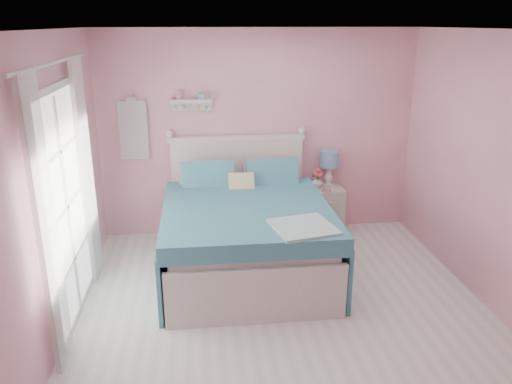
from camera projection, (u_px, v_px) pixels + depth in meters
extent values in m
plane|color=white|center=(287.00, 322.00, 4.66)|extent=(4.50, 4.50, 0.00)
plane|color=pink|center=(258.00, 134.00, 6.36)|extent=(4.00, 0.00, 4.00)
plane|color=pink|center=(385.00, 357.00, 2.13)|extent=(4.00, 0.00, 4.00)
plane|color=pink|center=(46.00, 199.00, 4.02)|extent=(0.00, 4.50, 4.50)
plane|color=pink|center=(510.00, 182.00, 4.46)|extent=(0.00, 4.50, 4.50)
plane|color=white|center=(294.00, 30.00, 3.82)|extent=(4.50, 4.50, 0.00)
cube|color=silver|center=(246.00, 250.00, 5.59)|extent=(1.64, 2.16, 0.47)
cube|color=silver|center=(245.00, 224.00, 5.49)|extent=(1.58, 2.10, 0.16)
cube|color=silver|center=(237.00, 187.00, 6.49)|extent=(1.68, 0.07, 1.24)
cube|color=silver|center=(237.00, 138.00, 6.28)|extent=(1.74, 0.09, 0.06)
cube|color=silver|center=(257.00, 296.00, 4.56)|extent=(1.68, 0.06, 0.56)
cube|color=teal|center=(247.00, 214.00, 5.29)|extent=(1.76, 1.90, 0.18)
cube|color=pink|center=(207.00, 180.00, 6.08)|extent=(0.68, 0.28, 0.43)
cube|color=pink|center=(271.00, 178.00, 6.16)|extent=(0.68, 0.28, 0.43)
cube|color=#CCBC59|center=(241.00, 186.00, 5.86)|extent=(0.30, 0.22, 0.31)
cube|color=beige|center=(325.00, 210.00, 6.55)|extent=(0.43, 0.40, 0.63)
cube|color=silver|center=(330.00, 202.00, 6.32)|extent=(0.37, 0.02, 0.16)
sphere|color=white|center=(330.00, 203.00, 6.29)|extent=(0.03, 0.03, 0.03)
cylinder|color=white|center=(328.00, 185.00, 6.54)|extent=(0.15, 0.15, 0.02)
cylinder|color=white|center=(329.00, 175.00, 6.49)|extent=(0.07, 0.07, 0.26)
cylinder|color=#769DC4|center=(329.00, 159.00, 6.42)|extent=(0.23, 0.23, 0.21)
imported|color=white|center=(317.00, 182.00, 6.43)|extent=(0.15, 0.15, 0.16)
imported|color=pink|center=(327.00, 189.00, 6.30)|extent=(0.09, 0.09, 0.07)
sphere|color=#E54E5D|center=(318.00, 170.00, 6.38)|extent=(0.06, 0.06, 0.06)
sphere|color=#E54E5D|center=(320.00, 173.00, 6.42)|extent=(0.06, 0.06, 0.06)
sphere|color=#E54E5D|center=(314.00, 173.00, 6.40)|extent=(0.06, 0.06, 0.06)
sphere|color=#E54E5D|center=(320.00, 176.00, 6.38)|extent=(0.06, 0.06, 0.06)
sphere|color=#E54E5D|center=(316.00, 175.00, 6.38)|extent=(0.06, 0.06, 0.06)
cube|color=silver|center=(191.00, 101.00, 6.05)|extent=(0.50, 0.14, 0.04)
cube|color=silver|center=(191.00, 106.00, 6.13)|extent=(0.50, 0.03, 0.12)
cylinder|color=#D18C99|center=(178.00, 95.00, 6.01)|extent=(0.06, 0.06, 0.10)
cube|color=#769DC4|center=(201.00, 97.00, 6.04)|extent=(0.08, 0.06, 0.07)
cube|color=white|center=(133.00, 131.00, 6.09)|extent=(0.34, 0.03, 0.72)
cube|color=silver|center=(50.00, 89.00, 4.14)|extent=(0.04, 1.32, 0.06)
cube|color=silver|center=(79.00, 309.00, 4.81)|extent=(0.04, 1.32, 0.06)
cube|color=silver|center=(46.00, 239.00, 3.89)|extent=(0.04, 0.06, 2.10)
cube|color=silver|center=(81.00, 188.00, 5.08)|extent=(0.04, 0.06, 2.10)
cube|color=white|center=(66.00, 207.00, 4.47)|extent=(0.02, 1.20, 2.04)
cube|color=white|center=(47.00, 229.00, 3.75)|extent=(0.04, 0.40, 2.32)
cube|color=white|center=(87.00, 173.00, 5.15)|extent=(0.04, 0.40, 2.32)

